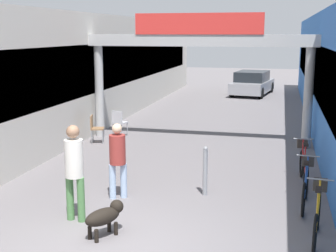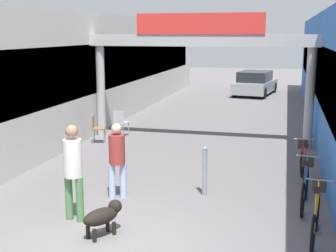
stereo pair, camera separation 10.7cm
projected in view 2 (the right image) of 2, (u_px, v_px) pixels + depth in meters
The scene contains 13 objects.
ground_plane at pixel (110, 250), 7.55m from camera, with size 80.00×80.00×0.00m, color slate.
storefront_left at pixel (89, 68), 18.83m from camera, with size 3.00×26.00×4.09m.
arcade_sign_gateway at pixel (200, 52), 14.51m from camera, with size 7.40×0.47×4.04m.
pedestrian_with_dog at pixel (73, 166), 8.57m from camera, with size 0.40×0.39×1.82m.
pedestrian_companion at pixel (117, 156), 9.78m from camera, with size 0.47×0.47×1.61m.
dog_on_leash at pixel (104, 215), 8.03m from camera, with size 0.63×0.82×0.58m.
bicycle_orange_nearest at pixel (316, 215), 7.86m from camera, with size 0.46×1.68×0.98m.
bicycle_blue_second at pixel (305, 185), 9.40m from camera, with size 0.46×1.69×0.98m.
bicycle_red_third at pixel (304, 164), 10.92m from camera, with size 0.46×1.69×0.98m.
bollard_post_metal at pixel (205, 171), 10.01m from camera, with size 0.10×0.10×1.08m.
cafe_chair_wood_nearer at pixel (96, 126), 14.79m from camera, with size 0.49×0.49×0.89m.
cafe_chair_aluminium_farther at pixel (120, 121), 15.69m from camera, with size 0.49×0.49×0.89m.
parked_car_silver at pixel (255, 83), 26.23m from camera, with size 2.35×4.22×1.33m.
Camera 2 is at (2.63, -6.56, 3.46)m, focal length 50.00 mm.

